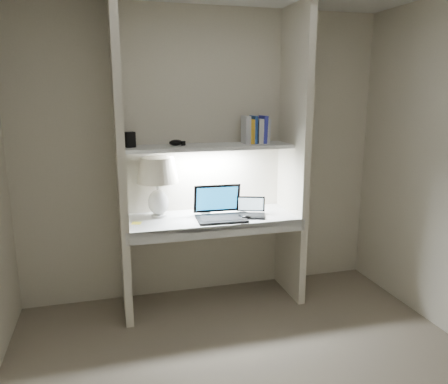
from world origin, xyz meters
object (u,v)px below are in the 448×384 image
object	(u,v)px
table_lamp	(158,177)
speaker	(205,206)
laptop_netbook	(251,211)
book_row	(255,130)
laptop_main	(220,211)

from	to	relation	value
table_lamp	speaker	distance (m)	0.49
laptop_netbook	book_row	world-z (taller)	book_row
book_row	table_lamp	bearing A→B (deg)	-178.58
speaker	book_row	xyz separation A→B (m)	(0.45, -0.01, 0.64)
laptop_main	speaker	xyz separation A→B (m)	(-0.08, 0.19, 0.00)
laptop_netbook	speaker	distance (m)	0.41
laptop_netbook	book_row	distance (m)	0.70
table_lamp	book_row	distance (m)	0.93
table_lamp	speaker	world-z (taller)	table_lamp
table_lamp	laptop_main	world-z (taller)	table_lamp
laptop_netbook	table_lamp	bearing A→B (deg)	-173.61
laptop_netbook	speaker	world-z (taller)	laptop_netbook
table_lamp	laptop_netbook	bearing A→B (deg)	-12.76
book_row	speaker	bearing A→B (deg)	178.90
table_lamp	laptop_netbook	size ratio (longest dim) A/B	1.71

